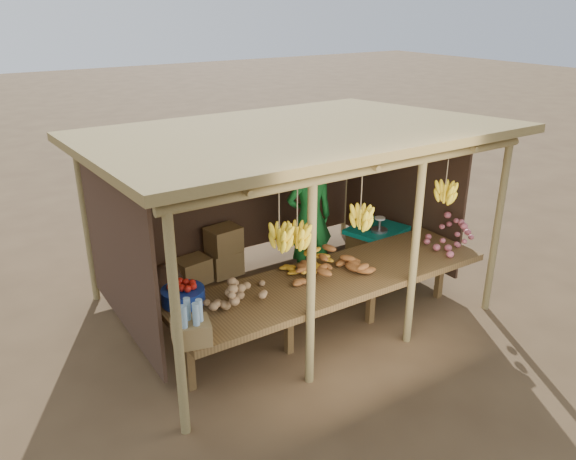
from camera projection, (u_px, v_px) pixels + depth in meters
ground at (288, 303)px, 7.45m from camera, size 60.00×60.00×0.00m
stall_structure at (289, 163)px, 6.70m from camera, size 4.70×3.50×2.43m
counter at (333, 281)px, 6.43m from camera, size 3.90×1.05×0.80m
potato_heap at (237, 290)px, 5.72m from camera, size 1.01×0.85×0.36m
sweet_potato_heap at (333, 263)px, 6.33m from camera, size 1.06×0.83×0.36m
onion_heap at (457, 231)px, 7.20m from camera, size 0.92×0.65×0.36m
banana_pile at (313, 256)px, 6.50m from camera, size 0.57×0.37×0.34m
tomato_basin at (183, 294)px, 5.82m from camera, size 0.45×0.45×0.24m
bottle_box at (191, 327)px, 5.11m from camera, size 0.40×0.35×0.44m
vendor at (309, 218)px, 7.81m from camera, size 0.75×0.59×1.83m
tarp_crate at (376, 249)px, 8.14m from camera, size 0.93×0.86×0.93m
carton_stack at (214, 257)px, 8.01m from camera, size 0.98×0.40×0.73m
burlap_sacks at (150, 286)px, 7.30m from camera, size 0.90×0.47×0.64m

